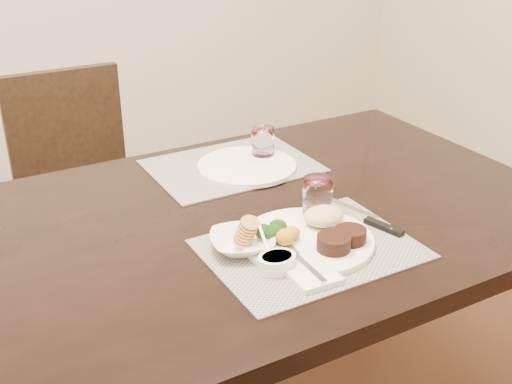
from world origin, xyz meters
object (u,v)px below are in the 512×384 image
chair_far (79,183)px  wine_glass_near (317,200)px  steak_knife (376,222)px  cracker_bowl (243,241)px  dinner_plate (313,235)px  far_plate (247,166)px

chair_far → wine_glass_near: (0.33, -1.03, 0.30)m
steak_knife → wine_glass_near: bearing=118.4°
chair_far → cracker_bowl: chair_far is taller
dinner_plate → far_plate: bearing=57.6°
chair_far → far_plate: size_ratio=3.18×
chair_far → dinner_plate: size_ratio=2.99×
chair_far → wine_glass_near: size_ratio=8.94×
chair_far → far_plate: 0.80m
dinner_plate → far_plate: dinner_plate is taller
cracker_bowl → wine_glass_near: bearing=12.3°
wine_glass_near → dinner_plate: bearing=-127.7°
dinner_plate → cracker_bowl: 0.16m
steak_knife → wine_glass_near: (-0.10, 0.10, 0.04)m
cracker_bowl → far_plate: 0.45m
wine_glass_near → chair_far: bearing=107.9°
steak_knife → far_plate: bearing=88.2°
steak_knife → cracker_bowl: 0.34m
cracker_bowl → wine_glass_near: 0.24m
chair_far → wine_glass_near: 1.12m
chair_far → far_plate: chair_far is taller
wine_glass_near → far_plate: bearing=91.3°
chair_far → cracker_bowl: size_ratio=5.07×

